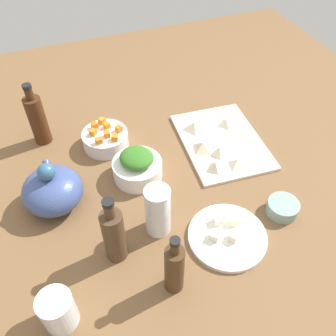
{
  "coord_description": "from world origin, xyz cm",
  "views": [
    {
      "loc": [
        -66.82,
        25.3,
        82.36
      ],
      "look_at": [
        0.0,
        0.0,
        8.0
      ],
      "focal_mm": 38.72,
      "sensor_mm": 36.0,
      "label": 1
    }
  ],
  "objects_px": {
    "bottle_1": "(174,268)",
    "drinking_glass_0": "(158,211)",
    "bowl_greens": "(138,169)",
    "bowl_carrots": "(105,139)",
    "bottle_0": "(37,119)",
    "teapot": "(53,190)",
    "bowl_small_side": "(283,208)",
    "drinking_glass_1": "(58,311)",
    "plate_tofu": "(227,236)",
    "bottle_2": "(114,234)",
    "cutting_board": "(222,141)"
  },
  "relations": [
    {
      "from": "bowl_small_side",
      "to": "bottle_2",
      "type": "distance_m",
      "value": 0.46
    },
    {
      "from": "bottle_1",
      "to": "cutting_board",
      "type": "bearing_deg",
      "value": -38.84
    },
    {
      "from": "plate_tofu",
      "to": "bowl_carrots",
      "type": "bearing_deg",
      "value": 24.25
    },
    {
      "from": "bowl_carrots",
      "to": "teapot",
      "type": "xyz_separation_m",
      "value": [
        -0.18,
        0.19,
        0.03
      ]
    },
    {
      "from": "bottle_0",
      "to": "bottle_1",
      "type": "relative_size",
      "value": 1.12
    },
    {
      "from": "teapot",
      "to": "bottle_2",
      "type": "relative_size",
      "value": 0.87
    },
    {
      "from": "drinking_glass_1",
      "to": "drinking_glass_0",
      "type": "bearing_deg",
      "value": -61.42
    },
    {
      "from": "teapot",
      "to": "drinking_glass_1",
      "type": "xyz_separation_m",
      "value": [
        -0.33,
        0.04,
        -0.01
      ]
    },
    {
      "from": "cutting_board",
      "to": "bowl_greens",
      "type": "xyz_separation_m",
      "value": [
        -0.05,
        0.3,
        0.02
      ]
    },
    {
      "from": "teapot",
      "to": "bowl_greens",
      "type": "bearing_deg",
      "value": -85.93
    },
    {
      "from": "teapot",
      "to": "bottle_1",
      "type": "xyz_separation_m",
      "value": [
        -0.34,
        -0.22,
        0.02
      ]
    },
    {
      "from": "cutting_board",
      "to": "bowl_greens",
      "type": "height_order",
      "value": "bowl_greens"
    },
    {
      "from": "bowl_greens",
      "to": "drinking_glass_0",
      "type": "xyz_separation_m",
      "value": [
        -0.2,
        0.01,
        0.05
      ]
    },
    {
      "from": "teapot",
      "to": "plate_tofu",
      "type": "bearing_deg",
      "value": -124.59
    },
    {
      "from": "cutting_board",
      "to": "bowl_small_side",
      "type": "distance_m",
      "value": 0.31
    },
    {
      "from": "bottle_0",
      "to": "bottle_2",
      "type": "relative_size",
      "value": 1.02
    },
    {
      "from": "bowl_carrots",
      "to": "drinking_glass_0",
      "type": "xyz_separation_m",
      "value": [
        -0.36,
        -0.05,
        0.05
      ]
    },
    {
      "from": "bowl_small_side",
      "to": "teapot",
      "type": "relative_size",
      "value": 0.47
    },
    {
      "from": "bottle_2",
      "to": "bowl_small_side",
      "type": "bearing_deg",
      "value": -94.27
    },
    {
      "from": "bottle_1",
      "to": "teapot",
      "type": "bearing_deg",
      "value": 32.45
    },
    {
      "from": "teapot",
      "to": "drinking_glass_0",
      "type": "relative_size",
      "value": 1.21
    },
    {
      "from": "teapot",
      "to": "bowl_carrots",
      "type": "bearing_deg",
      "value": -45.42
    },
    {
      "from": "bottle_0",
      "to": "drinking_glass_1",
      "type": "distance_m",
      "value": 0.61
    },
    {
      "from": "bottle_2",
      "to": "cutting_board",
      "type": "bearing_deg",
      "value": -56.93
    },
    {
      "from": "cutting_board",
      "to": "plate_tofu",
      "type": "distance_m",
      "value": 0.37
    },
    {
      "from": "cutting_board",
      "to": "drinking_glass_0",
      "type": "bearing_deg",
      "value": 128.38
    },
    {
      "from": "plate_tofu",
      "to": "drinking_glass_1",
      "type": "height_order",
      "value": "drinking_glass_1"
    },
    {
      "from": "bottle_1",
      "to": "drinking_glass_0",
      "type": "height_order",
      "value": "bottle_1"
    },
    {
      "from": "bowl_small_side",
      "to": "bottle_2",
      "type": "relative_size",
      "value": 0.41
    },
    {
      "from": "bottle_0",
      "to": "drinking_glass_1",
      "type": "height_order",
      "value": "bottle_0"
    },
    {
      "from": "plate_tofu",
      "to": "teapot",
      "type": "height_order",
      "value": "teapot"
    },
    {
      "from": "bowl_greens",
      "to": "bowl_carrots",
      "type": "relative_size",
      "value": 1.0
    },
    {
      "from": "teapot",
      "to": "bowl_small_side",
      "type": "bearing_deg",
      "value": -113.6
    },
    {
      "from": "bottle_0",
      "to": "teapot",
      "type": "bearing_deg",
      "value": 179.74
    },
    {
      "from": "bottle_2",
      "to": "drinking_glass_1",
      "type": "bearing_deg",
      "value": 126.55
    },
    {
      "from": "drinking_glass_1",
      "to": "bottle_2",
      "type": "bearing_deg",
      "value": -53.45
    },
    {
      "from": "bowl_carrots",
      "to": "plate_tofu",
      "type": "bearing_deg",
      "value": -155.75
    },
    {
      "from": "bottle_2",
      "to": "bowl_carrots",
      "type": "bearing_deg",
      "value": -10.12
    },
    {
      "from": "drinking_glass_0",
      "to": "bowl_small_side",
      "type": "bearing_deg",
      "value": -101.74
    },
    {
      "from": "cutting_board",
      "to": "drinking_glass_0",
      "type": "height_order",
      "value": "drinking_glass_0"
    },
    {
      "from": "teapot",
      "to": "bottle_0",
      "type": "bearing_deg",
      "value": -0.26
    },
    {
      "from": "bottle_1",
      "to": "drinking_glass_1",
      "type": "height_order",
      "value": "bottle_1"
    },
    {
      "from": "bowl_carrots",
      "to": "bowl_small_side",
      "type": "height_order",
      "value": "bowl_carrots"
    },
    {
      "from": "bowl_small_side",
      "to": "drinking_glass_1",
      "type": "xyz_separation_m",
      "value": [
        -0.08,
        0.61,
        0.03
      ]
    },
    {
      "from": "cutting_board",
      "to": "bottle_0",
      "type": "bearing_deg",
      "value": 68.16
    },
    {
      "from": "bottle_1",
      "to": "drinking_glass_1",
      "type": "distance_m",
      "value": 0.26
    },
    {
      "from": "cutting_board",
      "to": "bowl_small_side",
      "type": "bearing_deg",
      "value": -175.38
    },
    {
      "from": "plate_tofu",
      "to": "bottle_0",
      "type": "bearing_deg",
      "value": 35.33
    },
    {
      "from": "plate_tofu",
      "to": "bowl_small_side",
      "type": "relative_size",
      "value": 2.38
    },
    {
      "from": "cutting_board",
      "to": "bottle_1",
      "type": "bearing_deg",
      "value": 141.16
    }
  ]
}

